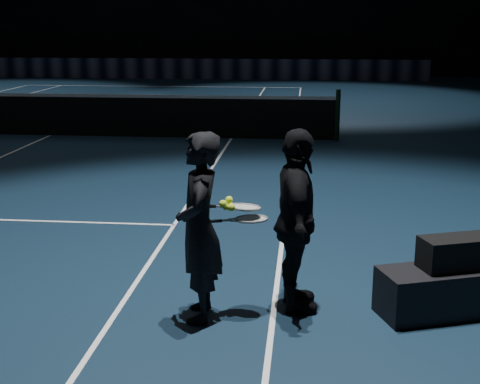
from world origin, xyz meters
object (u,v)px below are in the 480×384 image
object	(u,v)px
player_a	(199,228)
racket_upper	(245,207)
player_bench	(457,290)
racket_bag	(460,252)
player_b	(296,221)
tennis_balls	(229,205)
racket_lower	(251,219)

from	to	relation	value
player_a	racket_upper	xyz separation A→B (m)	(0.37, 0.16, 0.14)
player_bench	player_a	world-z (taller)	player_a
player_bench	racket_bag	distance (m)	0.35
player_bench	racket_bag	world-z (taller)	racket_bag
player_b	racket_bag	bearing A→B (deg)	-93.67
racket_upper	tennis_balls	xyz separation A→B (m)	(-0.13, -0.08, 0.04)
racket_bag	player_bench	bearing A→B (deg)	0.00
tennis_balls	player_a	bearing A→B (deg)	-160.95
player_a	player_b	size ratio (longest dim) A/B	1.00
racket_upper	player_a	bearing A→B (deg)	-178.29
player_bench	tennis_balls	size ratio (longest dim) A/B	11.56
player_a	racket_lower	size ratio (longest dim) A/B	2.39
racket_upper	tennis_balls	world-z (taller)	tennis_balls
player_a	player_b	bearing A→B (deg)	101.38
player_bench	tennis_balls	world-z (taller)	tennis_balls
player_bench	player_a	xyz separation A→B (m)	(-2.22, -0.32, 0.60)
player_a	racket_upper	world-z (taller)	player_a
player_b	racket_lower	world-z (taller)	player_b
player_bench	racket_lower	size ratio (longest dim) A/B	2.04
player_bench	racket_upper	xyz separation A→B (m)	(-1.86, -0.16, 0.75)
racket_upper	tennis_balls	size ratio (longest dim) A/B	5.67
player_b	racket_lower	distance (m)	0.40
tennis_balls	player_bench	bearing A→B (deg)	6.94
player_a	player_b	xyz separation A→B (m)	(0.81, 0.26, 0.00)
player_a	tennis_balls	world-z (taller)	player_a
racket_bag	tennis_balls	distance (m)	2.05
player_b	tennis_balls	world-z (taller)	player_b
tennis_balls	racket_bag	bearing A→B (deg)	6.94
player_bench	player_b	size ratio (longest dim) A/B	0.85
player_a	player_b	distance (m)	0.85
player_b	player_a	bearing A→B (deg)	101.69
player_b	racket_upper	distance (m)	0.47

